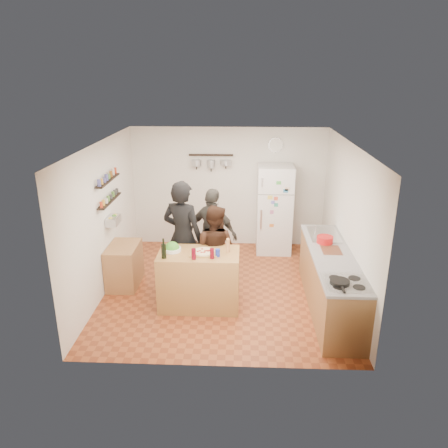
{
  "coord_description": "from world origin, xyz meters",
  "views": [
    {
      "loc": [
        0.31,
        -6.74,
        3.58
      ],
      "look_at": [
        0.0,
        0.1,
        1.15
      ],
      "focal_mm": 35.0,
      "sensor_mm": 36.0,
      "label": 1
    }
  ],
  "objects_px": {
    "person_back": "(213,233)",
    "skillet": "(340,282)",
    "wall_clock": "(276,145)",
    "wine_bottle": "(164,251)",
    "person_center": "(214,249)",
    "salad_bowl": "(172,249)",
    "counter_run": "(331,282)",
    "side_table": "(124,265)",
    "fridge": "(274,209)",
    "person_left": "(183,237)",
    "salt_canister": "(218,253)",
    "prep_island": "(199,279)",
    "red_bowl": "(325,240)",
    "pepper_mill": "(228,247)"
  },
  "relations": [
    {
      "from": "person_left",
      "to": "skillet",
      "type": "relative_size",
      "value": 7.39
    },
    {
      "from": "side_table",
      "to": "person_left",
      "type": "bearing_deg",
      "value": -5.79
    },
    {
      "from": "wine_bottle",
      "to": "prep_island",
      "type": "bearing_deg",
      "value": 23.75
    },
    {
      "from": "red_bowl",
      "to": "pepper_mill",
      "type": "bearing_deg",
      "value": -164.49
    },
    {
      "from": "wine_bottle",
      "to": "salt_canister",
      "type": "distance_m",
      "value": 0.81
    },
    {
      "from": "prep_island",
      "to": "skillet",
      "type": "height_order",
      "value": "skillet"
    },
    {
      "from": "salt_canister",
      "to": "fridge",
      "type": "relative_size",
      "value": 0.06
    },
    {
      "from": "wine_bottle",
      "to": "person_center",
      "type": "bearing_deg",
      "value": 45.57
    },
    {
      "from": "person_back",
      "to": "wall_clock",
      "type": "xyz_separation_m",
      "value": [
        1.16,
        1.55,
        1.33
      ]
    },
    {
      "from": "salt_canister",
      "to": "wall_clock",
      "type": "xyz_separation_m",
      "value": [
        1.01,
        2.77,
        1.18
      ]
    },
    {
      "from": "fridge",
      "to": "side_table",
      "type": "relative_size",
      "value": 2.25
    },
    {
      "from": "person_center",
      "to": "counter_run",
      "type": "relative_size",
      "value": 0.58
    },
    {
      "from": "skillet",
      "to": "wall_clock",
      "type": "relative_size",
      "value": 0.86
    },
    {
      "from": "counter_run",
      "to": "fridge",
      "type": "xyz_separation_m",
      "value": [
        -0.75,
        2.3,
        0.45
      ]
    },
    {
      "from": "prep_island",
      "to": "salt_canister",
      "type": "xyz_separation_m",
      "value": [
        0.3,
        -0.12,
        0.51
      ]
    },
    {
      "from": "wine_bottle",
      "to": "counter_run",
      "type": "distance_m",
      "value": 2.63
    },
    {
      "from": "person_back",
      "to": "counter_run",
      "type": "height_order",
      "value": "person_back"
    },
    {
      "from": "salt_canister",
      "to": "fridge",
      "type": "distance_m",
      "value": 2.64
    },
    {
      "from": "red_bowl",
      "to": "wall_clock",
      "type": "bearing_deg",
      "value": 107.88
    },
    {
      "from": "skillet",
      "to": "side_table",
      "type": "height_order",
      "value": "skillet"
    },
    {
      "from": "prep_island",
      "to": "salad_bowl",
      "type": "relative_size",
      "value": 4.55
    },
    {
      "from": "counter_run",
      "to": "side_table",
      "type": "bearing_deg",
      "value": 169.58
    },
    {
      "from": "pepper_mill",
      "to": "person_left",
      "type": "relative_size",
      "value": 0.1
    },
    {
      "from": "salt_canister",
      "to": "skillet",
      "type": "height_order",
      "value": "salt_canister"
    },
    {
      "from": "person_center",
      "to": "red_bowl",
      "type": "distance_m",
      "value": 1.82
    },
    {
      "from": "salt_canister",
      "to": "red_bowl",
      "type": "distance_m",
      "value": 1.81
    },
    {
      "from": "wine_bottle",
      "to": "wall_clock",
      "type": "relative_size",
      "value": 0.74
    },
    {
      "from": "person_back",
      "to": "prep_island",
      "type": "bearing_deg",
      "value": 110.54
    },
    {
      "from": "pepper_mill",
      "to": "red_bowl",
      "type": "height_order",
      "value": "pepper_mill"
    },
    {
      "from": "person_back",
      "to": "wall_clock",
      "type": "height_order",
      "value": "wall_clock"
    },
    {
      "from": "person_back",
      "to": "side_table",
      "type": "xyz_separation_m",
      "value": [
        -1.53,
        -0.45,
        -0.45
      ]
    },
    {
      "from": "wine_bottle",
      "to": "counter_run",
      "type": "relative_size",
      "value": 0.08
    },
    {
      "from": "person_back",
      "to": "counter_run",
      "type": "xyz_separation_m",
      "value": [
        1.91,
        -1.08,
        -0.37
      ]
    },
    {
      "from": "person_center",
      "to": "red_bowl",
      "type": "height_order",
      "value": "person_center"
    },
    {
      "from": "salt_canister",
      "to": "person_back",
      "type": "bearing_deg",
      "value": 97.19
    },
    {
      "from": "person_center",
      "to": "fridge",
      "type": "xyz_separation_m",
      "value": [
        1.11,
        1.82,
        0.14
      ]
    },
    {
      "from": "fridge",
      "to": "side_table",
      "type": "height_order",
      "value": "fridge"
    },
    {
      "from": "side_table",
      "to": "skillet",
      "type": "bearing_deg",
      "value": -25.81
    },
    {
      "from": "salad_bowl",
      "to": "fridge",
      "type": "relative_size",
      "value": 0.15
    },
    {
      "from": "person_left",
      "to": "skillet",
      "type": "bearing_deg",
      "value": 166.54
    },
    {
      "from": "wine_bottle",
      "to": "person_left",
      "type": "xyz_separation_m",
      "value": [
        0.18,
        0.77,
        -0.06
      ]
    },
    {
      "from": "wine_bottle",
      "to": "person_center",
      "type": "height_order",
      "value": "person_center"
    },
    {
      "from": "prep_island",
      "to": "wine_bottle",
      "type": "xyz_separation_m",
      "value": [
        -0.5,
        -0.22,
        0.57
      ]
    },
    {
      "from": "person_center",
      "to": "wall_clock",
      "type": "bearing_deg",
      "value": -99.31
    },
    {
      "from": "person_back",
      "to": "side_table",
      "type": "relative_size",
      "value": 2.04
    },
    {
      "from": "counter_run",
      "to": "wall_clock",
      "type": "height_order",
      "value": "wall_clock"
    },
    {
      "from": "person_back",
      "to": "skillet",
      "type": "xyz_separation_m",
      "value": [
        1.81,
        -2.07,
        0.13
      ]
    },
    {
      "from": "skillet",
      "to": "wall_clock",
      "type": "height_order",
      "value": "wall_clock"
    },
    {
      "from": "salad_bowl",
      "to": "counter_run",
      "type": "relative_size",
      "value": 0.1
    },
    {
      "from": "skillet",
      "to": "salad_bowl",
      "type": "bearing_deg",
      "value": 156.99
    }
  ]
}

